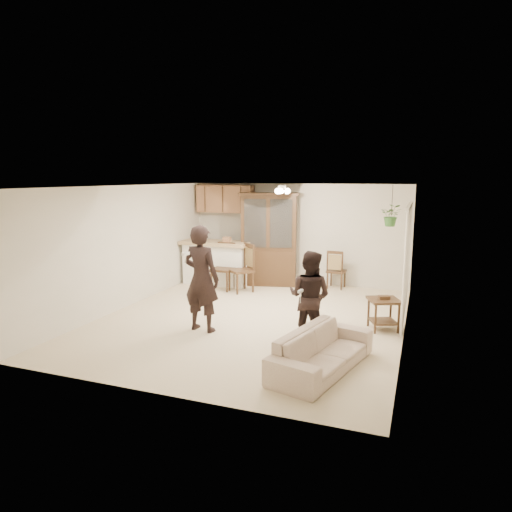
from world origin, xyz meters
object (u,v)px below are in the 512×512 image
(adult, at_px, (201,280))
(chair_hutch_left, at_px, (241,278))
(china_hutch, at_px, (269,240))
(chair_hutch_right, at_px, (336,277))
(sofa, at_px, (322,345))
(chair_bar, at_px, (223,277))
(child, at_px, (309,301))
(side_table, at_px, (383,314))

(adult, distance_m, chair_hutch_left, 2.87)
(adult, bearing_deg, chair_hutch_left, -74.96)
(china_hutch, xyz_separation_m, chair_hutch_right, (1.66, 0.20, -0.86))
(sofa, relative_size, adult, 1.04)
(chair_hutch_right, bearing_deg, chair_bar, 27.52)
(sofa, bearing_deg, china_hutch, 41.43)
(sofa, relative_size, chair_bar, 1.68)
(chair_bar, height_order, chair_hutch_left, chair_hutch_left)
(china_hutch, xyz_separation_m, chair_bar, (-0.86, -0.89, -0.81))
(china_hutch, bearing_deg, chair_bar, -146.63)
(china_hutch, height_order, chair_hutch_right, china_hutch)
(china_hutch, bearing_deg, sofa, -75.88)
(sofa, distance_m, china_hutch, 5.22)
(chair_bar, bearing_deg, child, -42.40)
(sofa, xyz_separation_m, side_table, (0.65, 2.04, -0.08))
(chair_hutch_right, bearing_deg, child, 97.67)
(sofa, height_order, chair_hutch_left, chair_hutch_left)
(chair_hutch_left, bearing_deg, child, -8.85)
(side_table, bearing_deg, adult, -159.21)
(adult, distance_m, china_hutch, 3.71)
(side_table, distance_m, chair_bar, 4.20)
(chair_hutch_left, xyz_separation_m, chair_hutch_right, (2.03, 1.12, -0.05))
(sofa, bearing_deg, adult, 83.18)
(chair_hutch_left, bearing_deg, chair_bar, -142.31)
(side_table, height_order, chair_bar, chair_bar)
(china_hutch, distance_m, side_table, 4.03)
(chair_bar, bearing_deg, sofa, -47.39)
(side_table, distance_m, chair_hutch_right, 3.07)
(side_table, relative_size, chair_hutch_left, 0.59)
(china_hutch, height_order, chair_bar, china_hutch)
(china_hutch, bearing_deg, child, -74.86)
(chair_hutch_left, bearing_deg, side_table, 14.57)
(child, height_order, china_hutch, china_hutch)
(adult, height_order, chair_bar, adult)
(sofa, relative_size, china_hutch, 0.82)
(side_table, height_order, chair_hutch_right, chair_hutch_right)
(adult, relative_size, side_table, 2.70)
(sofa, relative_size, side_table, 2.81)
(china_hutch, xyz_separation_m, chair_hutch_left, (-0.38, -0.92, -0.81))
(sofa, relative_size, chair_hutch_right, 2.00)
(child, distance_m, chair_hutch_right, 3.81)
(child, distance_m, chair_bar, 3.87)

